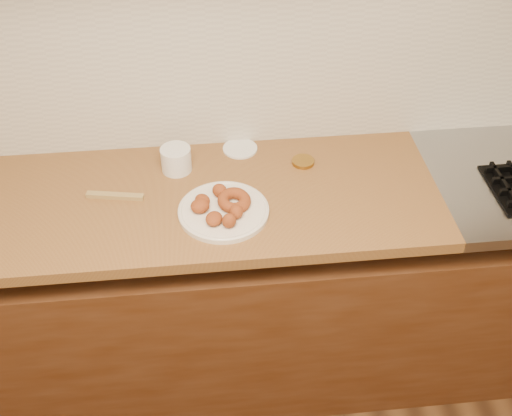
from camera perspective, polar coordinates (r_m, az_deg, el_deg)
The scene contains 11 objects.
wall_back at distance 2.13m, azimuth 1.79°, elevation 16.47°, with size 4.00×0.02×2.70m, color #BEAF94.
base_cabinet at distance 2.46m, azimuth 2.27°, elevation -7.66°, with size 3.60×0.60×0.77m, color #52301C.
butcher_block at distance 2.13m, azimuth -14.94°, elevation 0.05°, with size 2.30×0.62×0.04m, color olive.
backsplash at distance 2.18m, azimuth 1.75°, elevation 12.75°, with size 3.60×0.02×0.60m, color beige.
donut_plate at distance 2.01m, azimuth -2.90°, elevation -0.30°, with size 0.29×0.29×0.02m, color silver.
ring_donut at distance 2.00m, azimuth -1.97°, elevation 0.67°, with size 0.11×0.11×0.04m, color #903E18.
fried_dough_chunks at distance 1.98m, azimuth -3.62°, elevation 0.02°, with size 0.17×0.21×0.05m.
plastic_tub at distance 2.18m, azimuth -7.11°, elevation 4.31°, with size 0.10×0.10×0.09m, color white.
tub_lid at distance 2.28m, azimuth -1.42°, elevation 5.30°, with size 0.12×0.12×0.01m, color white.
brass_jar_lid at distance 2.22m, azimuth 4.20°, elevation 4.13°, with size 0.08×0.08×0.01m, color olive.
wooden_utensil at distance 2.11m, azimuth -12.42°, elevation 1.06°, with size 0.19×0.02×0.01m, color #987D48.
Camera 1 is at (-0.27, 0.08, 2.22)m, focal length 45.00 mm.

